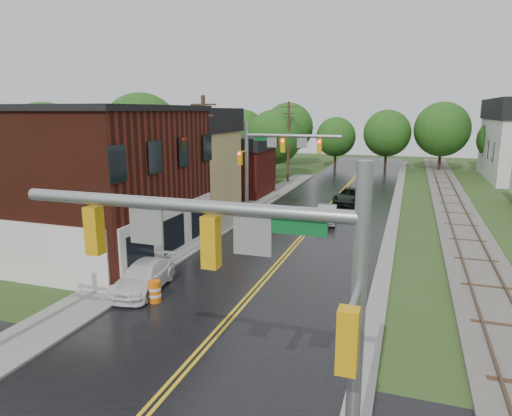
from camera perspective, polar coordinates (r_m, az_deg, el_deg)
The scene contains 19 objects.
main_road at distance 37.27m, azimuth 8.56°, elevation -0.47°, with size 10.00×90.00×0.02m, color black.
curb_right at distance 41.64m, azimuth 17.14°, elevation 0.45°, with size 0.80×70.00×0.12m, color gray.
sidewalk_left at distance 34.25m, azimuth -3.24°, elevation -1.47°, with size 2.40×50.00×0.12m, color gray.
brick_building at distance 28.34m, azimuth -23.09°, elevation 3.28°, with size 14.30×10.30×8.30m.
yellow_house at distance 36.57m, azimuth -9.72°, elevation 4.35°, with size 8.00×7.00×6.40m, color tan.
darkred_building at distance 44.37m, azimuth -3.00°, elevation 4.54°, with size 7.00×6.00×4.40m, color #3F0F0C.
railroad at distance 41.77m, azimuth 23.45°, elevation 0.16°, with size 3.20×80.00×0.30m.
traffic_signal_near at distance 8.89m, azimuth -1.12°, elevation -8.00°, with size 7.34×0.30×7.20m.
traffic_signal_far at distance 34.41m, azimuth 2.18°, elevation 7.01°, with size 7.34×0.43×7.20m.
utility_pole_b at distance 30.96m, azimuth -6.46°, elevation 5.90°, with size 1.80×0.28×9.00m.
utility_pole_c at distance 51.65m, azimuth 4.05°, elevation 8.40°, with size 1.80×0.28×9.00m.
tree_left_a at distance 38.25m, azimuth -24.66°, elevation 6.65°, with size 6.80×6.80×8.67m.
tree_left_b at distance 44.88m, azimuth -14.02°, elevation 8.80°, with size 7.60×7.60×9.69m.
tree_left_c at distance 50.12m, azimuth -5.06°, elevation 8.04°, with size 6.00×6.00×7.65m.
tree_left_e at distance 54.02m, azimuth 2.45°, elevation 8.68°, with size 6.40×6.40×8.16m.
suv_dark at distance 40.67m, azimuth 11.73°, elevation 1.44°, with size 2.26×4.91×1.36m, color black.
sedan_silver at distance 33.49m, azimuth 8.84°, elevation -0.79°, with size 1.34×3.85×1.27m, color #A6A5AA.
pickup_white at distance 21.50m, azimuth -13.90°, elevation -8.38°, with size 1.77×4.36×1.26m, color white.
construction_barrel at distance 20.17m, azimuth -12.55°, elevation -10.18°, with size 0.53×0.53×0.95m, color orange.
Camera 1 is at (6.32, -5.85, 8.02)m, focal length 32.00 mm.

